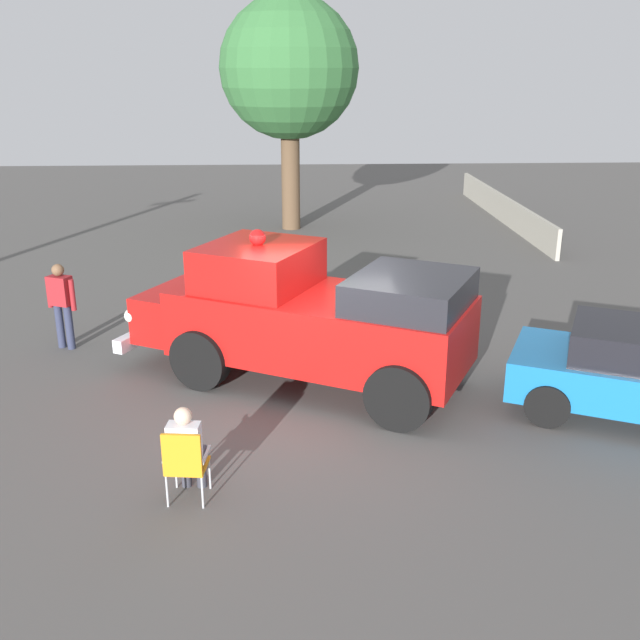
# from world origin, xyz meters

# --- Properties ---
(ground_plane) EXTENTS (60.00, 60.00, 0.00)m
(ground_plane) POSITION_xyz_m (0.00, 0.00, 0.00)
(ground_plane) COLOR #514F4C
(vintage_fire_truck) EXTENTS (4.67, 6.28, 2.59)m
(vintage_fire_truck) POSITION_xyz_m (-0.85, -0.18, 1.20)
(vintage_fire_truck) COLOR black
(vintage_fire_truck) RESTS_ON ground
(lawn_chair_near_truck) EXTENTS (0.55, 0.56, 1.02)m
(lawn_chair_near_truck) POSITION_xyz_m (2.81, -1.79, 0.59)
(lawn_chair_near_truck) COLOR #B7BABF
(lawn_chair_near_truck) RESTS_ON ground
(spectator_seated) EXTENTS (0.57, 0.43, 1.29)m
(spectator_seated) POSITION_xyz_m (2.68, -1.78, 0.70)
(spectator_seated) COLOR #383842
(spectator_seated) RESTS_ON ground
(spectator_standing) EXTENTS (0.40, 0.63, 1.68)m
(spectator_standing) POSITION_xyz_m (-2.63, -4.79, 0.96)
(spectator_standing) COLOR #2D334C
(spectator_standing) RESTS_ON ground
(oak_tree_left) EXTENTS (4.38, 4.38, 7.29)m
(oak_tree_left) POSITION_xyz_m (-13.38, -0.36, 5.05)
(oak_tree_left) COLOR brown
(oak_tree_left) RESTS_ON ground
(background_fence) EXTENTS (11.13, 0.12, 0.90)m
(background_fence) POSITION_xyz_m (-14.26, 7.03, 0.45)
(background_fence) COLOR #A8A393
(background_fence) RESTS_ON ground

